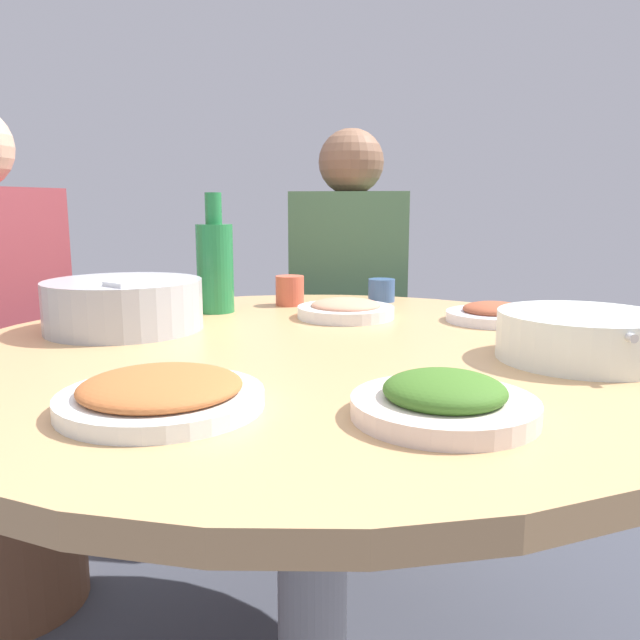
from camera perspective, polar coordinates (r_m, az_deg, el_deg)
name	(u,v)px	position (r m, az deg, el deg)	size (l,w,h in m)	color
round_dining_table	(312,414)	(1.09, -0.74, -8.50)	(1.22, 1.22, 0.73)	#99999E
rice_bowl	(124,304)	(1.23, -17.35, 1.42)	(0.29, 0.29, 0.10)	#B2B5BA
soup_bowl	(582,338)	(1.02, 22.73, -1.50)	(0.25, 0.26, 0.07)	silver
dish_tofu_braise	(161,393)	(0.75, -14.22, -6.44)	(0.24, 0.24, 0.04)	white
dish_shrimp	(346,309)	(1.31, 2.35, 0.97)	(0.20, 0.20, 0.04)	white
dish_greens	(444,400)	(0.71, 11.22, -7.17)	(0.21, 0.21, 0.05)	silver
dish_stirfry	(494,314)	(1.31, 15.52, 0.54)	(0.19, 0.19, 0.04)	white
green_bottle	(215,265)	(1.39, -9.51, 4.98)	(0.08, 0.08, 0.26)	#247A3F
tea_cup_near	(290,291)	(1.47, -2.76, 2.69)	(0.07, 0.07, 0.07)	#CB563F
tea_cup_far	(381,290)	(1.54, 5.60, 2.71)	(0.06, 0.06, 0.06)	#3A5B90
stool_for_diner_left	(3,522)	(1.76, -26.81, -16.06)	(0.37, 0.37, 0.42)	brown
stool_for_diner_right	(349,448)	(2.02, 2.62, -11.52)	(0.38, 0.38, 0.42)	brown
diner_right	(350,281)	(1.89, 2.76, 3.57)	(0.46, 0.46, 0.76)	#2D333D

